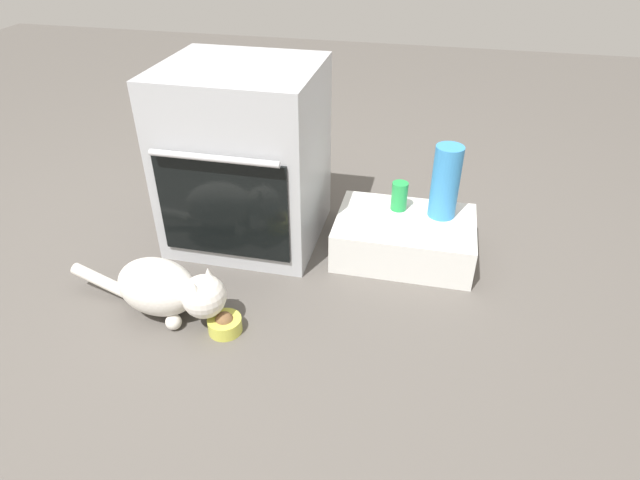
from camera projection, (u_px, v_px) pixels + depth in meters
name	position (u px, v px, depth m)	size (l,w,h in m)	color
ground	(229.00, 300.00, 2.00)	(8.00, 8.00, 0.00)	#56514C
oven	(245.00, 157.00, 2.18)	(0.60, 0.59, 0.74)	#B7BABF
pantry_cabinet	(404.00, 237.00, 2.20)	(0.56, 0.39, 0.17)	white
food_bowl	(225.00, 324.00, 1.85)	(0.12, 0.12, 0.08)	#D1D14C
cat	(166.00, 289.00, 1.87)	(0.65, 0.25, 0.22)	silver
water_bottle	(445.00, 182.00, 2.11)	(0.11, 0.11, 0.30)	#388CD1
soda_can	(399.00, 196.00, 2.20)	(0.07, 0.07, 0.12)	green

